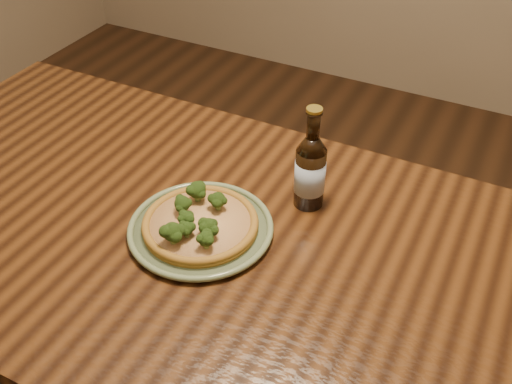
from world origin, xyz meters
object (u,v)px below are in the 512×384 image
at_px(pizza, 199,223).
at_px(plate, 201,228).
at_px(table, 177,253).
at_px(beer_bottle, 310,170).

bearing_deg(pizza, plate, 64.40).
xyz_separation_m(table, plate, (0.07, 0.00, 0.10)).
height_order(table, beer_bottle, beer_bottle).
bearing_deg(pizza, table, 179.29).
height_order(plate, beer_bottle, beer_bottle).
bearing_deg(plate, table, -179.32).
relative_size(table, beer_bottle, 6.53).
distance_m(plate, pizza, 0.02).
distance_m(table, plate, 0.12).
height_order(table, plate, plate).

